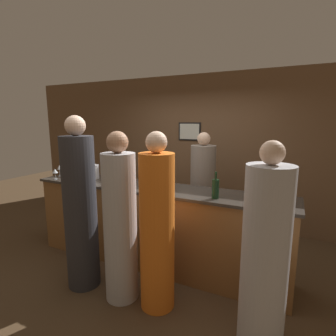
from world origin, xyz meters
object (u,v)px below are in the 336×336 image
object	(u,v)px
wine_bottle_0	(215,188)
guest_2	(265,259)
guest_1	(157,229)
wine_bottle_2	(164,185)
bartender	(202,195)
wine_bottle_1	(152,176)
guest_3	(120,224)
guest_0	(80,210)
ice_bucket	(93,172)

from	to	relation	value
wine_bottle_0	guest_2	bearing A→B (deg)	-47.25
guest_1	wine_bottle_2	xyz separation A→B (m)	(-0.17, 0.51, 0.34)
bartender	wine_bottle_0	xyz separation A→B (m)	(0.46, -0.97, 0.38)
guest_2	wine_bottle_1	distance (m)	1.81
bartender	guest_2	bearing A→B (deg)	123.34
guest_2	guest_3	bearing A→B (deg)	178.38
guest_0	wine_bottle_1	bearing A→B (deg)	59.76
wine_bottle_1	ice_bucket	bearing A→B (deg)	-179.91
guest_3	wine_bottle_2	xyz separation A→B (m)	(0.25, 0.56, 0.34)
wine_bottle_0	wine_bottle_1	distance (m)	0.95
bartender	wine_bottle_2	size ratio (longest dim) A/B	6.42
guest_1	ice_bucket	xyz separation A→B (m)	(-1.51, 0.78, 0.33)
wine_bottle_0	ice_bucket	xyz separation A→B (m)	(-1.95, 0.21, -0.01)
bartender	guest_1	size ratio (longest dim) A/B	0.96
wine_bottle_0	wine_bottle_1	bearing A→B (deg)	167.25
guest_1	guest_3	xyz separation A→B (m)	(-0.42, -0.05, -0.00)
wine_bottle_0	wine_bottle_2	distance (m)	0.62
guest_2	guest_3	distance (m)	1.47
guest_1	guest_0	bearing A→B (deg)	-176.80
guest_0	guest_1	size ratio (longest dim) A/B	1.08
wine_bottle_0	wine_bottle_2	size ratio (longest dim) A/B	1.10
guest_1	guest_3	distance (m)	0.43
wine_bottle_1	ice_bucket	xyz separation A→B (m)	(-1.02, -0.00, -0.02)
bartender	wine_bottle_0	bearing A→B (deg)	115.50
guest_0	ice_bucket	xyz separation A→B (m)	(-0.54, 0.83, 0.26)
wine_bottle_0	wine_bottle_1	size ratio (longest dim) A/B	0.94
guest_0	wine_bottle_1	size ratio (longest dim) A/B	6.20
guest_2	ice_bucket	size ratio (longest dim) A/B	8.68
wine_bottle_0	wine_bottle_1	xyz separation A→B (m)	(-0.93, 0.21, 0.01)
guest_3	ice_bucket	size ratio (longest dim) A/B	8.88
guest_1	guest_3	size ratio (longest dim) A/B	1.00
guest_3	wine_bottle_0	xyz separation A→B (m)	(0.86, 0.62, 0.35)
wine_bottle_0	wine_bottle_2	bearing A→B (deg)	-174.31
guest_3	ice_bucket	distance (m)	1.41
guest_1	wine_bottle_2	world-z (taller)	guest_1
wine_bottle_0	ice_bucket	distance (m)	1.97
guest_1	wine_bottle_1	distance (m)	0.99
ice_bucket	guest_1	bearing A→B (deg)	-27.18
guest_3	wine_bottle_1	bearing A→B (deg)	94.54
guest_2	wine_bottle_2	bearing A→B (deg)	153.91
bartender	guest_0	world-z (taller)	guest_0
wine_bottle_1	wine_bottle_2	size ratio (longest dim) A/B	1.17
ice_bucket	wine_bottle_2	bearing A→B (deg)	-11.37
wine_bottle_1	wine_bottle_2	xyz separation A→B (m)	(0.32, -0.27, -0.02)
guest_2	wine_bottle_2	distance (m)	1.41
guest_3	guest_2	bearing A→B (deg)	-1.62
bartender	wine_bottle_0	distance (m)	1.14
bartender	wine_bottle_1	world-z (taller)	bartender
bartender	guest_2	xyz separation A→B (m)	(1.07, -1.63, 0.01)
bartender	guest_2	size ratio (longest dim) A/B	0.99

